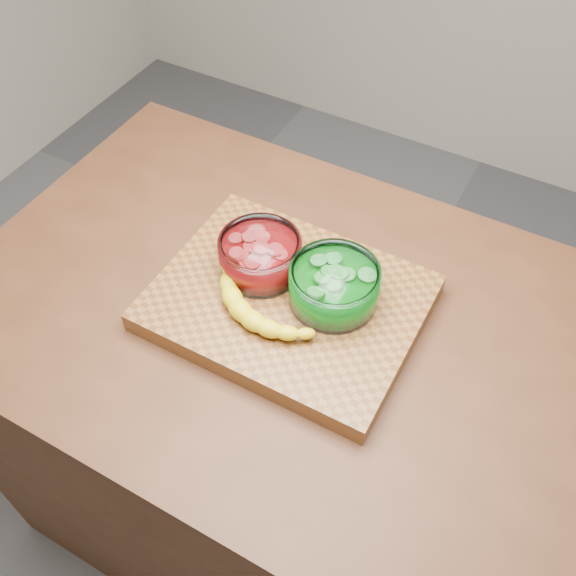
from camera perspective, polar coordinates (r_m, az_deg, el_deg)
The scene contains 6 objects.
ground at distance 1.93m, azimuth 0.00°, elevation -18.72°, with size 3.50×3.50×0.00m, color #4F4F53.
counter at distance 1.52m, azimuth 0.00°, elevation -12.51°, with size 1.20×0.80×0.90m, color #492816.
cutting_board at distance 1.12m, azimuth 0.00°, elevation -1.32°, with size 0.45×0.35×0.04m, color brown.
bowl_red at distance 1.12m, azimuth -2.48°, elevation 2.92°, with size 0.15×0.15×0.07m.
bowl_green at distance 1.08m, azimuth 4.11°, elevation 0.19°, with size 0.15×0.15×0.07m.
banana at distance 1.08m, azimuth -2.01°, elevation -0.90°, with size 0.25×0.16×0.04m, color yellow, non-canonical shape.
Camera 1 is at (0.34, -0.61, 1.79)m, focal length 40.00 mm.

